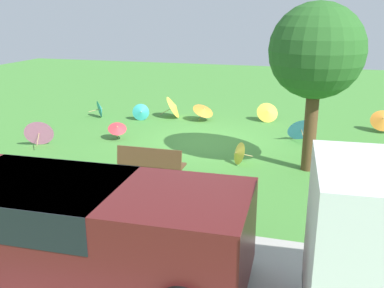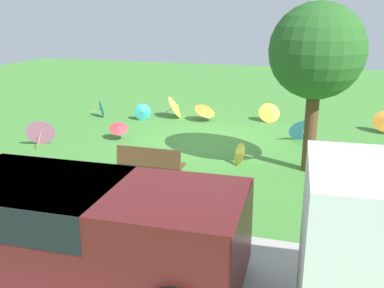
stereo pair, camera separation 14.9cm
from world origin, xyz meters
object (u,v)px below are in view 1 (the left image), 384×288
Objects in this scene: parasol_yellow_1 at (268,112)px; parasol_red_3 at (117,128)px; parasol_teal_0 at (101,109)px; parasol_yellow_3 at (238,153)px; parasol_blue_1 at (301,128)px; parasol_yellow_2 at (174,106)px; shade_tree at (317,52)px; parasol_pink_0 at (39,132)px; parasol_teal_1 at (141,112)px; van_dark at (86,223)px; park_bench at (151,164)px; parasol_orange_0 at (203,110)px; parasol_orange_1 at (383,119)px.

parasol_yellow_1 is 5.71m from parasol_red_3.
parasol_yellow_3 is at bearing 147.58° from parasol_teal_0.
parasol_red_3 is at bearing 15.22° from parasol_blue_1.
parasol_yellow_2 reaches higher than parasol_yellow_1.
parasol_yellow_2 reaches higher than parasol_yellow_3.
shade_tree reaches higher than parasol_pink_0.
parasol_teal_1 is (6.21, -3.72, -2.69)m from shade_tree.
van_dark is 3.96m from park_bench.
park_bench reaches higher than parasol_orange_0.
shade_tree is at bearing -151.35° from park_bench.
parasol_pink_0 is at bearing 38.27° from parasol_yellow_1.
parasol_yellow_1 is (-1.96, -6.82, -0.10)m from park_bench.
shade_tree is 3.72m from parasol_blue_1.
parasol_yellow_2 is at bearing -165.38° from parasol_teal_0.
parasol_pink_0 reaches higher than parasol_blue_1.
parasol_teal_1 is 0.71× the size of parasol_pink_0.
parasol_teal_1 is 2.62m from parasol_red_3.
parasol_yellow_3 is (-2.11, 4.39, -0.11)m from parasol_orange_0.
park_bench is 3.87m from parasol_red_3.
park_bench is at bearing 127.09° from parasol_teal_0.
park_bench reaches higher than parasol_teal_1.
parasol_orange_1 reaches higher than parasol_red_3.
park_bench is 2.03× the size of parasol_red_3.
parasol_yellow_3 is (-3.31, 4.59, -0.12)m from parasol_yellow_2.
parasol_yellow_2 reaches higher than parasol_teal_1.
parasol_orange_0 is 1.34× the size of parasol_red_3.
parasol_orange_0 is 1.22m from parasol_yellow_2.
parasol_teal_0 is (7.92, -3.78, -2.69)m from shade_tree.
parasol_yellow_3 is at bearing 139.01° from parasol_teal_1.
parasol_pink_0 is 5.41m from parasol_yellow_2.
parasol_orange_0 is 1.59× the size of parasol_yellow_3.
parasol_orange_1 is 1.21× the size of parasol_teal_1.
parasol_yellow_1 is at bearing -166.23° from parasol_orange_0.
parasol_yellow_3 is at bearing 87.63° from parasol_yellow_1.
parasol_orange_1 is 3.17m from parasol_blue_1.
parasol_yellow_2 is at bearing -21.02° from parasol_blue_1.
parasol_yellow_1 is 0.91× the size of parasol_blue_1.
park_bench is 7.19m from parasol_teal_0.
parasol_teal_0 is 7.21m from parasol_yellow_3.
parasol_orange_1 reaches higher than parasol_orange_0.
parasol_pink_0 is (1.74, 3.84, 0.11)m from parasol_teal_1.
park_bench is at bearing -82.95° from van_dark.
parasol_blue_1 reaches higher than parasol_teal_0.
parasol_teal_0 is at bearing -25.53° from shade_tree.
van_dark is at bearing 108.00° from parasol_teal_1.
park_bench is 1.57× the size of parasol_blue_1.
van_dark is 10.79m from parasol_teal_0.
parasol_teal_0 is at bearing -53.34° from parasol_red_3.
parasol_orange_0 is (3.94, -4.30, -2.59)m from shade_tree.
parasol_teal_0 is (3.98, 0.52, -0.10)m from parasol_orange_0.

